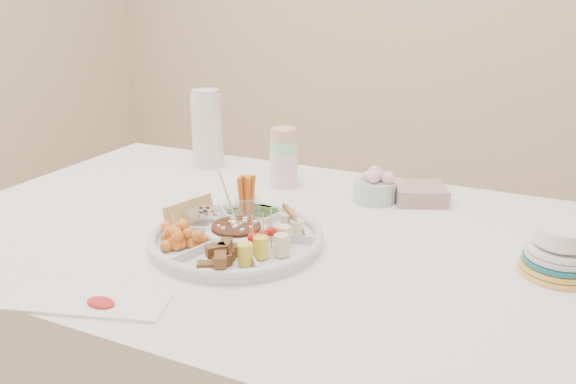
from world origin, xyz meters
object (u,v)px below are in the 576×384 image
at_px(party_tray, 236,235).
at_px(thermos, 207,128).
at_px(plate_stack, 559,253).
at_px(dining_table, 253,358).

distance_m(party_tray, thermos, 0.62).
height_order(party_tray, plate_stack, plate_stack).
bearing_deg(thermos, party_tray, -51.79).
height_order(dining_table, plate_stack, plate_stack).
bearing_deg(dining_table, party_tray, -77.60).
relative_size(dining_table, thermos, 6.09).
bearing_deg(plate_stack, dining_table, -176.46).
relative_size(party_tray, thermos, 1.52).
bearing_deg(thermos, plate_stack, -18.13).
xyz_separation_m(dining_table, thermos, (-0.36, 0.38, 0.50)).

